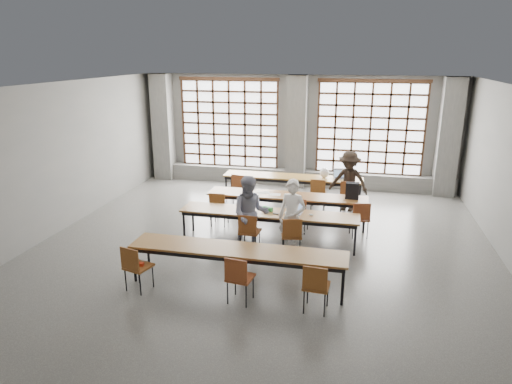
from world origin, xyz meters
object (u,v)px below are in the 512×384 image
at_px(red_pouch, 138,264).
at_px(chair_front_right, 292,233).
at_px(phone, 276,214).
at_px(backpack, 352,191).
at_px(chair_near_mid, 239,275).
at_px(student_male, 292,218).
at_px(student_back, 349,181).
at_px(chair_mid_right, 360,216).
at_px(chair_back_left, 240,186).
at_px(desk_row_c, 269,215).
at_px(student_female, 251,214).
at_px(desk_row_b, 287,197).
at_px(chair_mid_left, 219,205).
at_px(laptop_back, 340,176).
at_px(laptop_front, 294,210).
at_px(chair_near_right, 316,283).
at_px(chair_front_left, 249,229).
at_px(chair_back_mid, 318,191).
at_px(chair_mid_centre, 299,211).
at_px(mouse, 311,215).
at_px(green_box, 267,209).
at_px(desk_row_a, 293,179).
at_px(chair_near_left, 135,264).
at_px(chair_back_right, 348,193).
at_px(desk_row_d, 237,252).
at_px(plastic_bag, 324,173).

bearing_deg(red_pouch, chair_front_right, 38.91).
height_order(phone, backpack, backpack).
bearing_deg(chair_near_mid, student_male, 75.34).
relative_size(student_back, backpack, 4.09).
bearing_deg(chair_mid_right, chair_back_left, 151.71).
bearing_deg(chair_mid_right, desk_row_c, -159.64).
distance_m(student_female, student_back, 3.74).
xyz_separation_m(chair_front_right, student_back, (1.05, 3.30, 0.28)).
distance_m(desk_row_b, student_back, 1.98).
bearing_deg(student_back, desk_row_b, -123.20).
xyz_separation_m(chair_mid_left, chair_front_right, (2.03, -1.37, 0.00)).
distance_m(chair_back_left, student_back, 3.03).
relative_size(student_female, laptop_back, 4.06).
bearing_deg(student_male, chair_back_left, 135.32).
bearing_deg(laptop_front, chair_mid_right, 23.70).
distance_m(chair_front_right, chair_near_right, 2.20).
xyz_separation_m(chair_front_left, laptop_front, (0.86, 0.74, 0.25)).
distance_m(chair_back_mid, chair_mid_centre, 1.83).
bearing_deg(laptop_back, student_male, -102.04).
bearing_deg(laptop_back, mouse, -97.88).
distance_m(green_box, backpack, 2.28).
bearing_deg(desk_row_b, student_male, -77.60).
bearing_deg(desk_row_a, chair_near_right, -77.94).
distance_m(chair_mid_centre, mouse, 0.87).
bearing_deg(chair_back_left, student_male, -57.47).
bearing_deg(chair_near_left, green_box, 56.61).
bearing_deg(desk_row_a, mouse, -74.58).
height_order(chair_mid_left, chair_near_right, same).
distance_m(chair_mid_right, chair_near_left, 5.21).
relative_size(chair_back_mid, chair_back_right, 1.00).
relative_size(student_male, backpack, 4.13).
bearing_deg(chair_back_mid, desk_row_d, -102.61).
bearing_deg(student_back, laptop_back, 128.64).
bearing_deg(laptop_back, chair_back_left, -165.00).
relative_size(green_box, phone, 1.92).
bearing_deg(desk_row_b, chair_mid_left, -158.51).
distance_m(chair_mid_centre, chair_front_left, 1.63).
bearing_deg(red_pouch, desk_row_c, 54.64).
height_order(laptop_back, plastic_bag, plastic_bag).
relative_size(chair_back_mid, chair_mid_centre, 1.00).
xyz_separation_m(desk_row_c, student_female, (-0.30, -0.50, 0.17)).
bearing_deg(student_female, chair_front_left, -103.59).
distance_m(green_box, phone, 0.29).
height_order(chair_back_mid, chair_near_right, same).
height_order(student_back, mouse, student_back).
distance_m(chair_mid_centre, chair_front_right, 1.37).
xyz_separation_m(chair_near_right, green_box, (-1.38, 2.79, 0.24)).
bearing_deg(chair_near_mid, desk_row_c, 90.45).
distance_m(chair_near_mid, green_box, 2.80).
relative_size(phone, red_pouch, 0.65).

